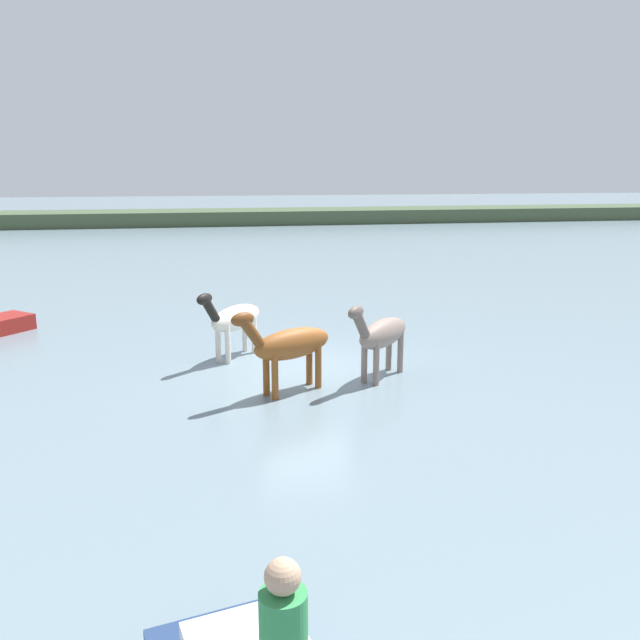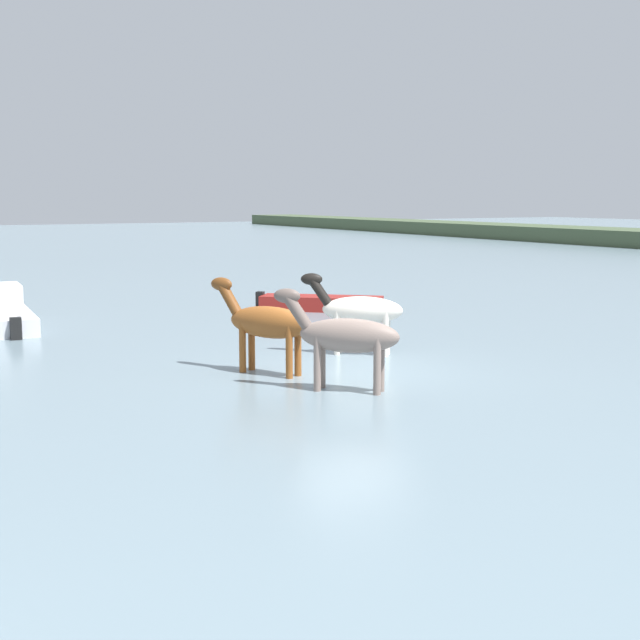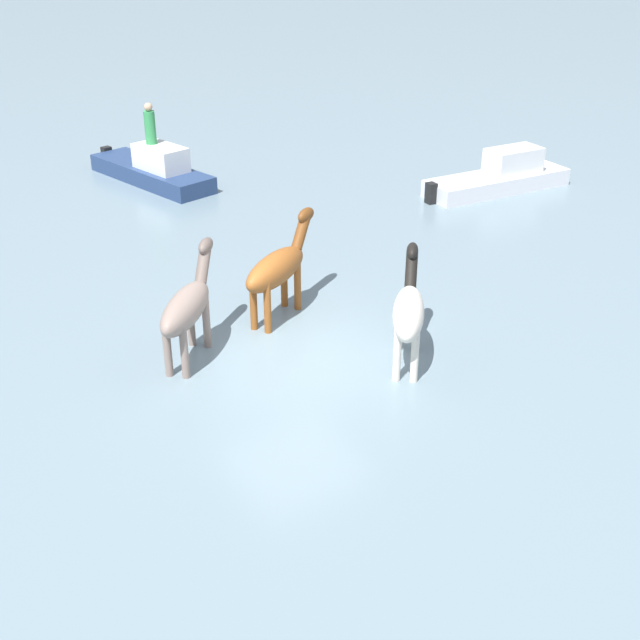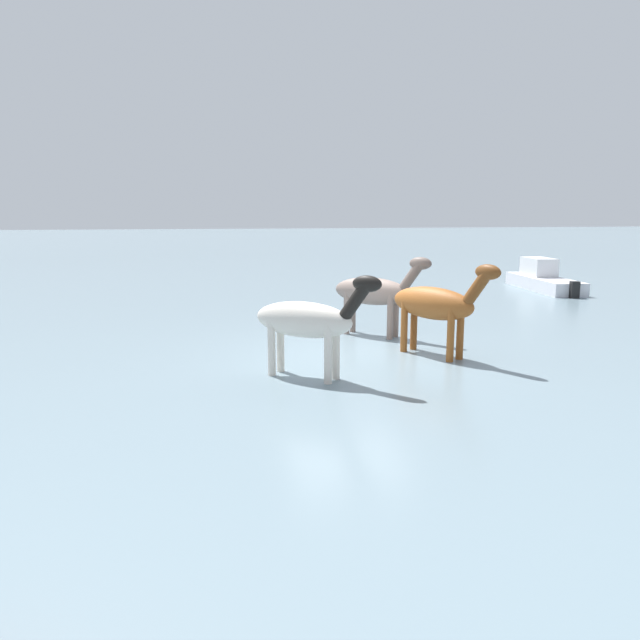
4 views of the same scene
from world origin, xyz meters
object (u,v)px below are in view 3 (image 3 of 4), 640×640
Objects in this scene: boat_dinghy_port at (499,180)px; person_watcher_seated at (150,125)px; horse_dark_mare at (409,311)px; horse_rear_stallion at (187,307)px; horse_chestnut_trailing at (278,268)px; boat_skiff_near at (153,172)px.

person_watcher_seated reaches higher than boat_dinghy_port.
horse_dark_mare is 1.03× the size of horse_rear_stallion.
horse_chestnut_trailing is 9.90m from boat_skiff_near.
horse_dark_mare is 12.57m from person_watcher_seated.
person_watcher_seated reaches higher than horse_dark_mare.
person_watcher_seated is (-3.58, -10.27, 0.68)m from horse_rear_stallion.
horse_rear_stallion is 10.89m from person_watcher_seated.
horse_rear_stallion reaches higher than boat_skiff_near.
horse_chestnut_trailing is at bearing -20.38° from boat_skiff_near.
horse_rear_stallion reaches higher than horse_dark_mare.
horse_rear_stallion is 12.49m from boat_dinghy_port.
person_watcher_seated reaches higher than boat_skiff_near.
boat_dinghy_port is at bearing 40.39° from boat_skiff_near.
horse_dark_mare is 0.43× the size of boat_skiff_near.
person_watcher_seated is at bearing -11.97° from boat_skiff_near.
boat_skiff_near is 1.43m from person_watcher_seated.
horse_rear_stallion is at bearing 165.64° from horse_chestnut_trailing.
person_watcher_seated is at bearing 52.96° from horse_chestnut_trailing.
boat_skiff_near is at bearing 147.06° from boat_dinghy_port.
boat_dinghy_port is at bearing -25.34° from horse_rear_stallion.
boat_dinghy_port is (-8.17, 6.19, -0.00)m from boat_skiff_near.
person_watcher_seated reaches higher than horse_rear_stallion.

